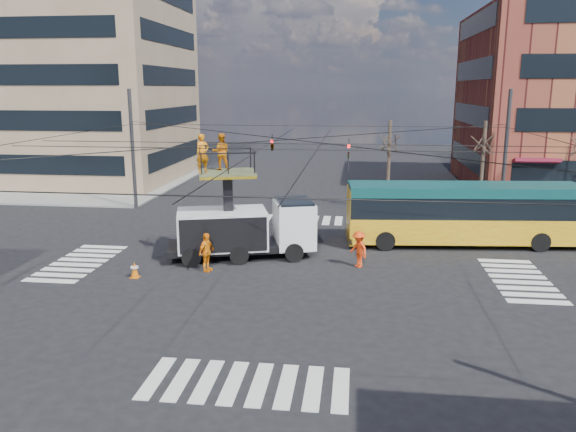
# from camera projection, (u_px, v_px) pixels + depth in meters

# --- Properties ---
(ground) EXTENTS (120.00, 120.00, 0.00)m
(ground) POSITION_uv_depth(u_px,v_px,m) (289.00, 271.00, 25.32)
(ground) COLOR black
(ground) RESTS_ON ground
(sidewalk_nw) EXTENTS (18.00, 18.00, 0.12)m
(sidewalk_nw) POSITION_uv_depth(u_px,v_px,m) (76.00, 183.00, 48.12)
(sidewalk_nw) COLOR slate
(sidewalk_nw) RESTS_ON ground
(crosswalks) EXTENTS (22.40, 22.40, 0.02)m
(crosswalks) POSITION_uv_depth(u_px,v_px,m) (289.00, 270.00, 25.32)
(crosswalks) COLOR silver
(crosswalks) RESTS_ON ground
(building_tower) EXTENTS (18.06, 16.06, 30.00)m
(building_tower) POSITION_uv_depth(u_px,v_px,m) (67.00, 4.00, 47.78)
(building_tower) COLOR #897257
(building_tower) RESTS_ON ground
(overhead_network) EXTENTS (24.24, 24.24, 8.00)m
(overhead_network) POSITION_uv_depth(u_px,v_px,m) (289.00, 175.00, 24.77)
(overhead_network) COLOR #2D2D30
(overhead_network) RESTS_ON ground
(tree_a) EXTENTS (2.00, 2.00, 6.00)m
(tree_a) POSITION_uv_depth(u_px,v_px,m) (390.00, 141.00, 36.76)
(tree_a) COLOR #382B21
(tree_a) RESTS_ON ground
(tree_b) EXTENTS (2.00, 2.00, 6.00)m
(tree_b) POSITION_uv_depth(u_px,v_px,m) (484.00, 142.00, 36.05)
(tree_b) COLOR #382B21
(tree_b) RESTS_ON ground
(utility_truck) EXTENTS (7.36, 4.20, 6.02)m
(utility_truck) POSITION_uv_depth(u_px,v_px,m) (245.00, 217.00, 26.97)
(utility_truck) COLOR black
(utility_truck) RESTS_ON ground
(city_bus) EXTENTS (12.16, 3.70, 3.20)m
(city_bus) POSITION_uv_depth(u_px,v_px,m) (463.00, 213.00, 29.14)
(city_bus) COLOR orange
(city_bus) RESTS_ON ground
(traffic_cone) EXTENTS (0.36, 0.36, 0.73)m
(traffic_cone) POSITION_uv_depth(u_px,v_px,m) (135.00, 270.00, 24.32)
(traffic_cone) COLOR #D66109
(traffic_cone) RESTS_ON ground
(worker_ground) EXTENTS (0.77, 1.12, 1.77)m
(worker_ground) POSITION_uv_depth(u_px,v_px,m) (206.00, 252.00, 25.06)
(worker_ground) COLOR orange
(worker_ground) RESTS_ON ground
(flagger) EXTENTS (1.17, 1.25, 1.70)m
(flagger) POSITION_uv_depth(u_px,v_px,m) (359.00, 249.00, 25.65)
(flagger) COLOR #FF3E10
(flagger) RESTS_ON ground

